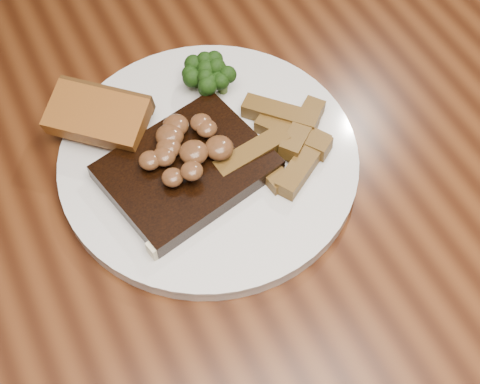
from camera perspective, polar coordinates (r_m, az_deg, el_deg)
The scene contains 8 objects.
dining_table at distance 0.74m, azimuth -1.31°, elevation -4.63°, with size 1.60×0.90×0.75m.
plate at distance 0.68m, azimuth -2.68°, elevation 2.70°, with size 0.30×0.30×0.01m, color silver.
steak at distance 0.65m, azimuth -4.55°, elevation 1.87°, with size 0.15×0.12×0.02m, color black.
steak_bone at distance 0.63m, azimuth -2.59°, elevation -1.81°, with size 0.14×0.01×0.02m, color beige.
mushroom_pile at distance 0.64m, azimuth -5.06°, elevation 3.77°, with size 0.08×0.08×0.03m, color brown, non-canonical shape.
garlic_bread at distance 0.70m, azimuth -11.78°, elevation 5.32°, with size 0.10×0.05×0.02m, color #9C5C1C.
potato_wedges at distance 0.68m, azimuth 3.35°, elevation 5.21°, with size 0.10×0.10×0.02m, color brown, non-canonical shape.
broccoli_cluster at distance 0.71m, azimuth -2.25°, elevation 9.85°, with size 0.06×0.06×0.04m, color #19380C, non-canonical shape.
Camera 1 is at (-0.14, -0.31, 1.31)m, focal length 50.00 mm.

